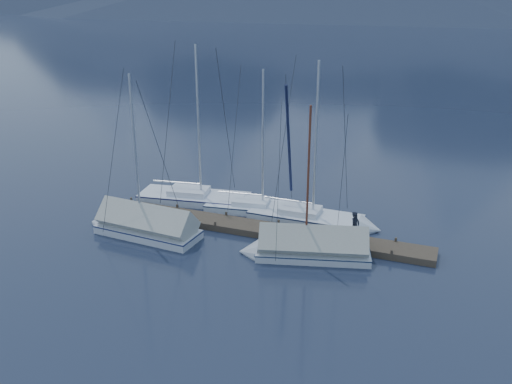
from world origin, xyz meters
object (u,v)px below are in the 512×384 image
sailboat_open_left (210,200)px  sailboat_open_right (322,221)px  sailboat_covered_near (303,249)px  sailboat_covered_far (139,226)px  sailboat_open_mid (271,210)px  person (355,227)px

sailboat_open_left → sailboat_open_right: 6.92m
sailboat_covered_near → sailboat_covered_far: sailboat_covered_far is taller
sailboat_open_left → sailboat_open_right: bearing=-4.5°
sailboat_open_mid → sailboat_open_right: bearing=-9.0°
sailboat_open_right → sailboat_covered_near: 4.04m
sailboat_open_left → sailboat_open_right: (6.90, -0.55, -0.01)m
sailboat_open_mid → sailboat_covered_far: 7.39m
sailboat_open_left → sailboat_open_right: size_ratio=1.06×
sailboat_covered_far → sailboat_covered_near: bearing=4.0°
sailboat_open_right → person: sailboat_open_right is taller
sailboat_covered_near → person: sailboat_covered_near is taller
sailboat_open_mid → sailboat_open_right: 3.12m
sailboat_covered_near → person: 2.81m
sailboat_open_left → sailboat_covered_far: 5.40m
sailboat_open_right → sailboat_covered_far: 9.60m
sailboat_open_left → sailboat_open_mid: (3.82, -0.06, -0.02)m
sailboat_open_right → sailboat_covered_near: (0.12, -4.03, 0.23)m
sailboat_open_left → person: 9.54m
sailboat_covered_far → person: (10.58, 2.39, 0.67)m
sailboat_covered_far → person: 10.87m
sailboat_open_right → person: 3.26m
sailboat_open_right → sailboat_covered_far: (-8.41, -4.63, 0.27)m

